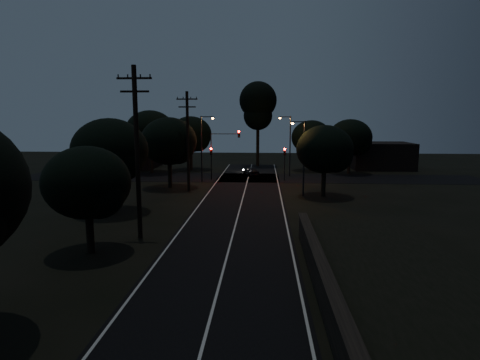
{
  "coord_description": "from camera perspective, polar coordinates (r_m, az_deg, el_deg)",
  "views": [
    {
      "loc": [
        2.05,
        -9.92,
        7.79
      ],
      "look_at": [
        0.0,
        24.0,
        2.5
      ],
      "focal_mm": 30.0,
      "sensor_mm": 36.0,
      "label": 1
    }
  ],
  "objects": [
    {
      "name": "road_surface",
      "position": [
        41.82,
        0.59,
        -1.87
      ],
      "size": [
        60.0,
        70.0,
        0.03
      ],
      "color": "black",
      "rests_on": "ground"
    },
    {
      "name": "tree_far_e",
      "position": [
        58.15,
        15.61,
        5.71
      ],
      "size": [
        5.99,
        5.99,
        7.61
      ],
      "color": "black",
      "rests_on": "ground"
    },
    {
      "name": "tree_right_a",
      "position": [
        40.4,
        12.23,
        4.13
      ],
      "size": [
        5.59,
        5.59,
        7.1
      ],
      "color": "black",
      "rests_on": "ground"
    },
    {
      "name": "tree_left_b",
      "position": [
        24.24,
        -20.64,
        -0.63
      ],
      "size": [
        4.9,
        4.9,
        6.23
      ],
      "color": "black",
      "rests_on": "ground"
    },
    {
      "name": "utility_pole_mid",
      "position": [
        26.26,
        -14.44,
        4.09
      ],
      "size": [
        2.2,
        0.3,
        11.0
      ],
      "color": "black",
      "rests_on": "ground"
    },
    {
      "name": "tree_far_w",
      "position": [
        58.01,
        -12.44,
        6.62
      ],
      "size": [
        6.93,
        6.93,
        8.84
      ],
      "color": "black",
      "rests_on": "ground"
    },
    {
      "name": "building_left",
      "position": [
        65.96,
        -16.12,
        3.64
      ],
      "size": [
        10.0,
        8.0,
        4.4
      ],
      "primitive_type": "cube",
      "color": "black",
      "rests_on": "ground"
    },
    {
      "name": "tall_pine",
      "position": [
        64.95,
        2.58,
        10.55
      ],
      "size": [
        5.94,
        5.94,
        13.5
      ],
      "color": "black",
      "rests_on": "ground"
    },
    {
      "name": "tree_left_c",
      "position": [
        34.21,
        -17.72,
        3.8
      ],
      "size": [
        6.15,
        6.15,
        7.77
      ],
      "color": "black",
      "rests_on": "ground"
    },
    {
      "name": "retaining_wall",
      "position": [
        15.83,
        25.55,
        -19.02
      ],
      "size": [
        6.93,
        26.0,
        1.6
      ],
      "color": "black",
      "rests_on": "ground"
    },
    {
      "name": "signal_right",
      "position": [
        50.21,
        6.36,
        3.13
      ],
      "size": [
        0.28,
        0.35,
        4.1
      ],
      "color": "black",
      "rests_on": "ground"
    },
    {
      "name": "utility_pole_far",
      "position": [
        42.74,
        -7.44,
        5.69
      ],
      "size": [
        2.2,
        0.3,
        10.5
      ],
      "color": "black",
      "rests_on": "ground"
    },
    {
      "name": "signal_left",
      "position": [
        50.59,
        -4.12,
        3.21
      ],
      "size": [
        0.28,
        0.35,
        4.1
      ],
      "color": "black",
      "rests_on": "ground"
    },
    {
      "name": "signal_mast",
      "position": [
        50.27,
        -2.22,
        4.91
      ],
      "size": [
        3.7,
        0.35,
        6.25
      ],
      "color": "black",
      "rests_on": "ground"
    },
    {
      "name": "streetlight_a",
      "position": [
        48.58,
        -5.28,
        5.09
      ],
      "size": [
        1.66,
        0.26,
        8.0
      ],
      "color": "black",
      "rests_on": "ground"
    },
    {
      "name": "car",
      "position": [
        54.33,
        1.57,
        1.24
      ],
      "size": [
        2.53,
        3.76,
        1.19
      ],
      "primitive_type": "imported",
      "rotation": [
        0.0,
        0.0,
        3.5
      ],
      "color": "black",
      "rests_on": "ground"
    },
    {
      "name": "tree_far_ne",
      "position": [
        60.3,
        10.33,
        5.88
      ],
      "size": [
        5.88,
        5.88,
        7.44
      ],
      "color": "black",
      "rests_on": "ground"
    },
    {
      "name": "streetlight_c",
      "position": [
        40.24,
        8.86,
        3.84
      ],
      "size": [
        1.46,
        0.26,
        7.5
      ],
      "color": "black",
      "rests_on": "ground"
    },
    {
      "name": "tree_far_nw",
      "position": [
        60.82,
        -6.84,
        6.34
      ],
      "size": [
        6.33,
        6.33,
        8.02
      ],
      "color": "black",
      "rests_on": "ground"
    },
    {
      "name": "building_right",
      "position": [
        65.68,
        19.34,
        3.3
      ],
      "size": [
        9.0,
        7.0,
        4.0
      ],
      "primitive_type": "cube",
      "color": "black",
      "rests_on": "ground"
    },
    {
      "name": "streetlight_b",
      "position": [
        54.11,
        6.94,
        5.44
      ],
      "size": [
        1.66,
        0.26,
        8.0
      ],
      "color": "black",
      "rests_on": "ground"
    },
    {
      "name": "tree_left_d",
      "position": [
        45.07,
        -9.84,
        5.29
      ],
      "size": [
        6.2,
        6.2,
        7.86
      ],
      "color": "black",
      "rests_on": "ground"
    }
  ]
}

